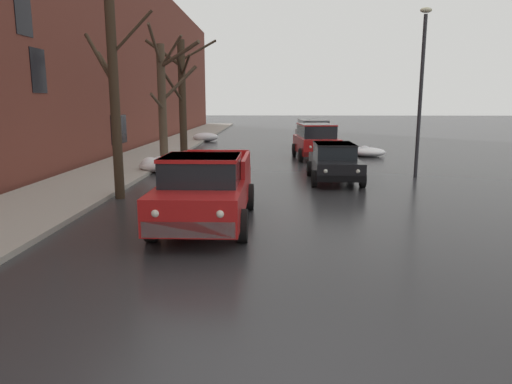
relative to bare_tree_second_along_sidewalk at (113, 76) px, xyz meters
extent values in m
cube|color=#A8A399|center=(-1.94, 7.84, -3.64)|extent=(3.39, 80.00, 0.13)
cube|color=brown|center=(-4.13, 7.84, 2.08)|extent=(0.60, 80.00, 11.57)
cube|color=black|center=(-3.84, 12.82, -2.29)|extent=(0.08, 1.10, 1.60)
cube|color=black|center=(-3.84, 11.24, -2.25)|extent=(0.08, 1.10, 1.60)
cube|color=black|center=(-3.84, 2.51, 2.29)|extent=(0.08, 1.10, 1.60)
cube|color=black|center=(-3.84, 3.24, 0.36)|extent=(0.08, 1.10, 1.60)
ellipsoid|color=white|center=(-0.22, 21.14, -3.37)|extent=(1.90, 1.39, 0.66)
ellipsoid|color=white|center=(-0.20, 21.05, -3.42)|extent=(0.67, 0.56, 0.56)
ellipsoid|color=white|center=(9.81, 11.83, -3.45)|extent=(2.08, 1.01, 0.50)
ellipsoid|color=white|center=(10.07, 11.96, -3.48)|extent=(0.53, 0.44, 0.44)
ellipsoid|color=white|center=(9.87, 11.65, -3.41)|extent=(0.69, 0.58, 0.58)
ellipsoid|color=white|center=(0.21, 5.43, -3.42)|extent=(2.17, 1.49, 0.57)
ellipsoid|color=white|center=(-0.02, 5.47, -3.37)|extent=(0.81, 0.67, 0.67)
ellipsoid|color=white|center=(-0.37, 5.25, -3.37)|extent=(0.80, 0.67, 0.67)
ellipsoid|color=white|center=(10.11, 11.57, -3.46)|extent=(1.76, 1.45, 0.48)
ellipsoid|color=white|center=(10.17, 11.84, -3.48)|extent=(0.54, 0.45, 0.45)
cylinder|color=#382B1E|center=(0.04, -0.05, -0.07)|extent=(0.30, 0.30, 7.27)
cylinder|color=#382B1E|center=(0.64, -0.03, 1.23)|extent=(1.28, 0.13, 1.28)
cylinder|color=#382B1E|center=(-0.62, 0.68, 0.57)|extent=(1.44, 1.60, 1.70)
cylinder|color=#382B1E|center=(-0.35, 0.45, 0.34)|extent=(0.91, 1.13, 0.93)
cylinder|color=#4C3D2D|center=(0.04, 6.14, -1.03)|extent=(0.36, 0.36, 5.34)
cylinder|color=#4C3D2D|center=(0.77, 6.22, 0.01)|extent=(1.59, 0.31, 1.55)
cylinder|color=#4C3D2D|center=(-0.01, 5.41, -0.74)|extent=(0.22, 1.52, 0.69)
cylinder|color=#4C3D2D|center=(0.58, 5.63, 1.24)|extent=(1.23, 1.16, 1.27)
cylinder|color=#4C3D2D|center=(0.02, 5.28, 1.49)|extent=(0.15, 1.80, 1.48)
cylinder|color=#4C3D2D|center=(0.95, 5.50, 1.14)|extent=(1.97, 1.45, 1.00)
cylinder|color=#382B1E|center=(0.04, 10.85, -0.65)|extent=(0.39, 0.39, 6.10)
cylinder|color=#382B1E|center=(-0.21, 9.87, -0.06)|extent=(0.65, 2.07, 1.46)
cylinder|color=#382B1E|center=(-0.88, 10.89, 1.72)|extent=(1.94, 0.27, 1.46)
cylinder|color=#382B1E|center=(0.08, 10.04, 1.06)|extent=(0.25, 1.68, 0.91)
cylinder|color=#382B1E|center=(0.93, 10.98, 1.88)|extent=(1.87, 0.39, 1.11)
cylinder|color=#382B1E|center=(0.39, 10.08, 1.02)|extent=(0.83, 1.63, 1.07)
cube|color=red|center=(3.14, -2.98, -2.96)|extent=(1.94, 5.16, 0.76)
cube|color=black|center=(3.14, -3.70, -2.26)|extent=(1.69, 1.66, 0.64)
cube|color=red|center=(3.14, -3.70, -1.98)|extent=(1.73, 1.71, 0.08)
cube|color=red|center=(4.05, -1.96, -2.36)|extent=(0.11, 2.47, 0.44)
cube|color=red|center=(2.24, -1.95, -2.36)|extent=(0.11, 2.47, 0.44)
cube|color=red|center=(3.16, -0.46, -2.36)|extent=(1.81, 0.11, 0.44)
cube|color=#B7B7BC|center=(3.13, -5.50, -3.16)|extent=(1.82, 0.13, 0.32)
sphere|color=white|center=(3.75, -5.54, -2.84)|extent=(0.16, 0.16, 0.16)
sphere|color=white|center=(2.51, -5.54, -2.84)|extent=(0.16, 0.16, 0.16)
cylinder|color=black|center=(4.11, -4.53, -3.34)|extent=(0.22, 0.72, 0.72)
cylinder|color=black|center=(2.16, -4.52, -3.34)|extent=(0.22, 0.72, 0.72)
cylinder|color=black|center=(4.13, -1.44, -3.34)|extent=(0.22, 0.72, 0.72)
cylinder|color=black|center=(2.17, -1.43, -3.34)|extent=(0.22, 0.72, 0.72)
cube|color=black|center=(7.10, 3.35, -3.10)|extent=(1.69, 4.08, 0.60)
cube|color=black|center=(7.10, 3.55, -2.54)|extent=(1.44, 2.13, 0.52)
cube|color=black|center=(7.10, 3.55, -2.31)|extent=(1.47, 2.17, 0.06)
cube|color=black|center=(7.08, 1.37, -3.28)|extent=(1.61, 0.14, 0.22)
cube|color=black|center=(7.12, 5.33, -3.28)|extent=(1.61, 0.14, 0.22)
cylinder|color=black|center=(7.93, 2.08, -3.40)|extent=(0.19, 0.60, 0.60)
cylinder|color=black|center=(6.24, 2.10, -3.40)|extent=(0.19, 0.60, 0.60)
cylinder|color=black|center=(7.96, 4.60, -3.40)|extent=(0.19, 0.60, 0.60)
cylinder|color=black|center=(6.27, 4.62, -3.40)|extent=(0.19, 0.60, 0.60)
sphere|color=silver|center=(7.61, 1.33, -3.02)|extent=(0.14, 0.14, 0.14)
sphere|color=silver|center=(6.54, 1.34, -3.02)|extent=(0.14, 0.14, 0.14)
cube|color=red|center=(7.07, 10.49, -2.96)|extent=(2.21, 4.40, 0.80)
cube|color=black|center=(7.07, 10.53, -2.22)|extent=(1.85, 3.10, 0.68)
cube|color=red|center=(7.07, 10.53, -1.91)|extent=(1.89, 3.16, 0.06)
cube|color=#520B0B|center=(7.23, 8.41, -3.24)|extent=(1.87, 0.26, 0.22)
cube|color=#520B0B|center=(6.92, 12.57, -3.24)|extent=(1.87, 0.26, 0.22)
cylinder|color=black|center=(8.14, 9.24, -3.36)|extent=(0.23, 0.69, 0.68)
cylinder|color=black|center=(6.20, 9.10, -3.36)|extent=(0.23, 0.69, 0.68)
cylinder|color=black|center=(7.94, 11.88, -3.36)|extent=(0.23, 0.69, 0.68)
cylinder|color=black|center=(6.01, 11.74, -3.36)|extent=(0.23, 0.69, 0.68)
sphere|color=silver|center=(7.85, 8.42, -2.88)|extent=(0.14, 0.14, 0.14)
sphere|color=silver|center=(6.61, 8.33, -2.88)|extent=(0.14, 0.14, 0.14)
cube|color=#B7B7BC|center=(7.46, 16.65, -2.96)|extent=(2.10, 4.61, 0.80)
cube|color=black|center=(7.46, 16.70, -2.22)|extent=(1.78, 3.24, 0.68)
cube|color=#B7B7BC|center=(7.46, 16.70, -1.91)|extent=(1.82, 3.30, 0.06)
cube|color=#525254|center=(7.55, 14.44, -3.24)|extent=(1.88, 0.20, 0.22)
cube|color=#525254|center=(7.37, 18.87, -3.24)|extent=(1.88, 0.20, 0.22)
cylinder|color=black|center=(8.50, 15.29, -3.36)|extent=(0.21, 0.69, 0.68)
cylinder|color=black|center=(6.54, 15.21, -3.36)|extent=(0.21, 0.69, 0.68)
cylinder|color=black|center=(8.38, 18.10, -3.36)|extent=(0.21, 0.69, 0.68)
cylinder|color=black|center=(6.42, 18.02, -3.36)|extent=(0.21, 0.69, 0.68)
sphere|color=silver|center=(8.18, 14.43, -2.88)|extent=(0.14, 0.14, 0.14)
sphere|color=silver|center=(6.93, 14.38, -2.88)|extent=(0.14, 0.14, 0.14)
cylinder|color=#28282D|center=(10.44, 4.32, -0.63)|extent=(0.14, 0.14, 6.15)
ellipsoid|color=beige|center=(10.44, 4.32, 2.59)|extent=(0.44, 0.24, 0.20)
camera|label=1|loc=(4.70, -14.12, -0.75)|focal=32.78mm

